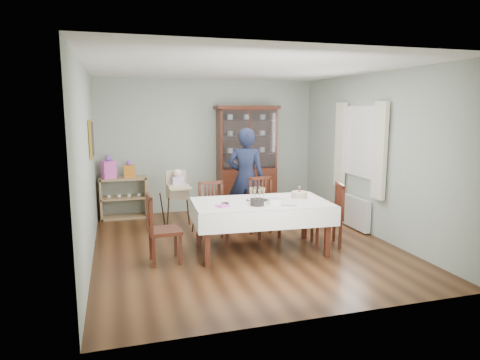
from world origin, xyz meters
name	(u,v)px	position (x,y,z in m)	size (l,w,h in m)	color
floor	(244,245)	(0.00, 0.00, 0.00)	(5.00, 5.00, 0.00)	#593319
room_shell	(234,134)	(0.00, 0.53, 1.70)	(5.00, 5.00, 5.00)	#9EAA99
dining_table	(261,226)	(0.15, -0.36, 0.38)	(2.07, 1.27, 0.76)	#4C1D13
china_cabinet	(247,157)	(0.75, 2.26, 1.12)	(1.30, 0.48, 2.18)	#4C1D13
sideboard	(124,198)	(-1.75, 2.28, 0.40)	(0.90, 0.38, 0.80)	tan
picture_frame	(91,139)	(-2.22, 0.80, 1.65)	(0.04, 0.48, 0.58)	gold
window	(362,142)	(2.22, 0.30, 1.55)	(0.04, 1.02, 1.22)	white
curtain_left	(380,151)	(2.16, -0.32, 1.45)	(0.07, 0.30, 1.55)	silver
curtain_right	(340,145)	(2.16, 0.92, 1.45)	(0.07, 0.30, 1.55)	silver
radiator	(356,212)	(2.16, 0.30, 0.30)	(0.10, 0.80, 0.55)	white
chair_far_left	(214,224)	(-0.41, 0.31, 0.28)	(0.43, 0.43, 0.95)	#4C1D13
chair_far_right	(265,219)	(0.47, 0.36, 0.29)	(0.47, 0.47, 0.98)	#4C1D13
chair_end_left	(164,242)	(-1.29, -0.42, 0.29)	(0.45, 0.45, 0.97)	#4C1D13
chair_end_right	(327,227)	(1.25, -0.36, 0.29)	(0.53, 0.53, 0.97)	#4C1D13
woman	(246,178)	(0.32, 0.93, 0.90)	(0.65, 0.43, 1.79)	black
high_chair	(178,206)	(-0.86, 1.13, 0.42)	(0.52, 0.52, 1.08)	black
champagne_tray	(257,197)	(0.12, -0.31, 0.82)	(0.33, 0.33, 0.20)	silver
birthday_cake	(299,195)	(0.79, -0.31, 0.81)	(0.27, 0.27, 0.19)	white
plate_stack_dark	(257,202)	(0.02, -0.58, 0.81)	(0.20, 0.20, 0.09)	black
plate_stack_white	(275,202)	(0.28, -0.61, 0.80)	(0.21, 0.21, 0.09)	white
napkin_stack	(223,206)	(-0.47, -0.53, 0.77)	(0.15, 0.15, 0.02)	#EC57C2
cutlery	(223,204)	(-0.43, -0.37, 0.77)	(0.12, 0.18, 0.01)	silver
cake_knife	(287,205)	(0.41, -0.72, 0.77)	(0.29, 0.03, 0.01)	silver
gift_bag_pink	(109,168)	(-2.00, 2.26, 1.00)	(0.29, 0.24, 0.45)	#EC57C2
gift_bag_orange	(129,170)	(-1.62, 2.26, 0.95)	(0.21, 0.16, 0.34)	orange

